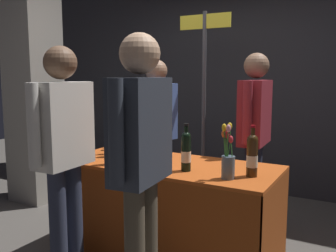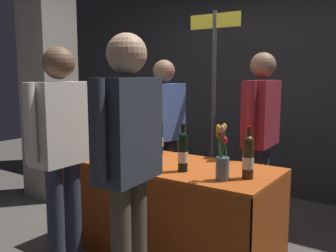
# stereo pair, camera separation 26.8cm
# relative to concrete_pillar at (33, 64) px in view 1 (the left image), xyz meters

# --- Properties ---
(ground_plane) EXTENTS (12.00, 12.00, 0.00)m
(ground_plane) POSITION_rel_concrete_pillar_xyz_m (2.01, -0.43, -1.58)
(ground_plane) COLOR #514C47
(back_partition) EXTENTS (6.72, 0.12, 3.03)m
(back_partition) POSITION_rel_concrete_pillar_xyz_m (2.01, 1.59, -0.06)
(back_partition) COLOR #2D2D33
(back_partition) RESTS_ON ground_plane
(concrete_pillar) EXTENTS (0.48, 0.48, 3.16)m
(concrete_pillar) POSITION_rel_concrete_pillar_xyz_m (0.00, 0.00, 0.00)
(concrete_pillar) COLOR gray
(concrete_pillar) RESTS_ON ground_plane
(tasting_table) EXTENTS (1.74, 0.76, 0.75)m
(tasting_table) POSITION_rel_concrete_pillar_xyz_m (2.01, -0.43, -1.05)
(tasting_table) COLOR #B74C19
(tasting_table) RESTS_ON ground_plane
(featured_wine_bottle) EXTENTS (0.07, 0.07, 0.30)m
(featured_wine_bottle) POSITION_rel_concrete_pillar_xyz_m (1.47, -0.46, -0.70)
(featured_wine_bottle) COLOR black
(featured_wine_bottle) RESTS_ON tasting_table
(display_bottle_0) EXTENTS (0.07, 0.07, 0.36)m
(display_bottle_0) POSITION_rel_concrete_pillar_xyz_m (1.74, -0.17, -0.67)
(display_bottle_0) COLOR #192333
(display_bottle_0) RESTS_ON tasting_table
(display_bottle_1) EXTENTS (0.07, 0.07, 0.35)m
(display_bottle_1) POSITION_rel_concrete_pillar_xyz_m (2.25, -0.58, -0.67)
(display_bottle_1) COLOR black
(display_bottle_1) RESTS_ON tasting_table
(display_bottle_2) EXTENTS (0.08, 0.08, 0.33)m
(display_bottle_2) POSITION_rel_concrete_pillar_xyz_m (1.64, -0.70, -0.69)
(display_bottle_2) COLOR #192333
(display_bottle_2) RESTS_ON tasting_table
(display_bottle_3) EXTENTS (0.07, 0.07, 0.31)m
(display_bottle_3) POSITION_rel_concrete_pillar_xyz_m (1.41, -0.36, -0.70)
(display_bottle_3) COLOR black
(display_bottle_3) RESTS_ON tasting_table
(display_bottle_4) EXTENTS (0.08, 0.08, 0.36)m
(display_bottle_4) POSITION_rel_concrete_pillar_xyz_m (2.71, -0.49, -0.67)
(display_bottle_4) COLOR #38230F
(display_bottle_4) RESTS_ON tasting_table
(wine_glass_near_vendor) EXTENTS (0.07, 0.07, 0.14)m
(wine_glass_near_vendor) POSITION_rel_concrete_pillar_xyz_m (1.80, -0.66, -0.72)
(wine_glass_near_vendor) COLOR silver
(wine_glass_near_vendor) RESTS_ON tasting_table
(flower_vase) EXTENTS (0.10, 0.09, 0.38)m
(flower_vase) POSITION_rel_concrete_pillar_xyz_m (2.59, -0.63, -0.69)
(flower_vase) COLOR slate
(flower_vase) RESTS_ON tasting_table
(vendor_presenter) EXTENTS (0.23, 0.64, 1.65)m
(vendor_presenter) POSITION_rel_concrete_pillar_xyz_m (2.48, 0.36, -0.58)
(vendor_presenter) COLOR #2D3347
(vendor_presenter) RESTS_ON ground_plane
(vendor_assistant) EXTENTS (0.30, 0.56, 1.61)m
(vendor_assistant) POSITION_rel_concrete_pillar_xyz_m (1.52, 0.21, -0.62)
(vendor_assistant) COLOR #2D3347
(vendor_assistant) RESTS_ON ground_plane
(taster_foreground_right) EXTENTS (0.23, 0.59, 1.65)m
(taster_foreground_right) POSITION_rel_concrete_pillar_xyz_m (1.56, -1.11, -0.59)
(taster_foreground_right) COLOR #2D3347
(taster_foreground_right) RESTS_ON ground_plane
(taster_foreground_left) EXTENTS (0.25, 0.60, 1.69)m
(taster_foreground_left) POSITION_rel_concrete_pillar_xyz_m (2.27, -1.21, -0.56)
(taster_foreground_left) COLOR #4C4233
(taster_foreground_left) RESTS_ON ground_plane
(booth_signpost) EXTENTS (0.58, 0.04, 2.12)m
(booth_signpost) POSITION_rel_concrete_pillar_xyz_m (1.81, 0.72, -0.28)
(booth_signpost) COLOR #47474C
(booth_signpost) RESTS_ON ground_plane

